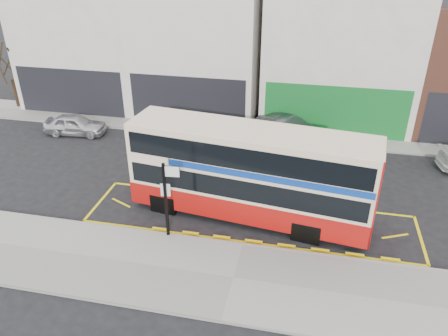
% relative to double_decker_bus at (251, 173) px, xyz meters
% --- Properties ---
extents(ground, '(120.00, 120.00, 0.00)m').
position_rel_double_decker_bus_xyz_m(ground, '(0.08, -1.84, -2.14)').
color(ground, black).
rests_on(ground, ground).
extents(pavement, '(40.00, 4.00, 0.15)m').
position_rel_double_decker_bus_xyz_m(pavement, '(0.08, -4.14, -2.07)').
color(pavement, gray).
rests_on(pavement, ground).
extents(kerb, '(40.00, 0.15, 0.15)m').
position_rel_double_decker_bus_xyz_m(kerb, '(0.08, -2.22, -2.07)').
color(kerb, gray).
rests_on(kerb, ground).
extents(far_pavement, '(50.00, 3.00, 0.15)m').
position_rel_double_decker_bus_xyz_m(far_pavement, '(0.08, 9.16, -2.07)').
color(far_pavement, gray).
rests_on(far_pavement, ground).
extents(road_markings, '(14.00, 3.40, 0.01)m').
position_rel_double_decker_bus_xyz_m(road_markings, '(0.08, -0.24, -2.14)').
color(road_markings, yellow).
rests_on(road_markings, ground).
extents(terrace_far_left, '(8.00, 8.01, 10.80)m').
position_rel_double_decker_bus_xyz_m(terrace_far_left, '(-13.42, 13.15, 2.68)').
color(terrace_far_left, silver).
rests_on(terrace_far_left, ground).
extents(terrace_left, '(8.00, 8.01, 11.80)m').
position_rel_double_decker_bus_xyz_m(terrace_left, '(-5.42, 13.15, 3.18)').
color(terrace_left, silver).
rests_on(terrace_left, ground).
extents(terrace_green_shop, '(9.00, 8.01, 11.30)m').
position_rel_double_decker_bus_xyz_m(terrace_green_shop, '(3.58, 13.15, 2.93)').
color(terrace_green_shop, silver).
rests_on(terrace_green_shop, ground).
extents(double_decker_bus, '(10.41, 3.63, 4.07)m').
position_rel_double_decker_bus_xyz_m(double_decker_bus, '(0.00, 0.00, 0.00)').
color(double_decker_bus, beige).
rests_on(double_decker_bus, ground).
extents(bus_stop_post, '(0.82, 0.16, 3.27)m').
position_rel_double_decker_bus_xyz_m(bus_stop_post, '(-2.90, -2.23, -0.05)').
color(bus_stop_post, black).
rests_on(bus_stop_post, pavement).
extents(car_silver, '(3.79, 1.78, 1.25)m').
position_rel_double_decker_bus_xyz_m(car_silver, '(-11.77, 6.43, -1.51)').
color(car_silver, silver).
rests_on(car_silver, ground).
extents(car_grey, '(4.90, 2.97, 1.53)m').
position_rel_double_decker_bus_xyz_m(car_grey, '(1.07, 7.79, -1.38)').
color(car_grey, '#3E4146').
rests_on(car_grey, ground).
extents(street_tree_left, '(2.61, 2.61, 5.63)m').
position_rel_double_decker_bus_xyz_m(street_tree_left, '(-17.99, 9.72, 1.70)').
color(street_tree_left, '#312515').
rests_on(street_tree_left, ground).
extents(street_tree_right, '(2.12, 2.12, 4.58)m').
position_rel_double_decker_bus_xyz_m(street_tree_right, '(4.42, 10.57, 0.98)').
color(street_tree_right, '#312515').
rests_on(street_tree_right, ground).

